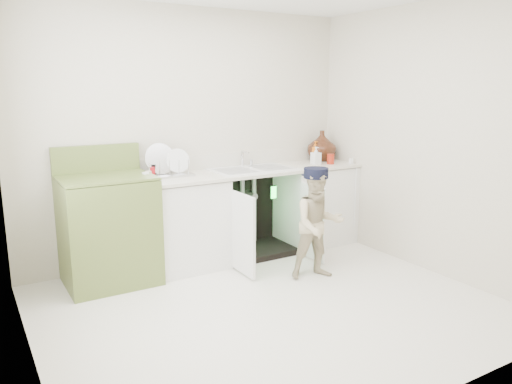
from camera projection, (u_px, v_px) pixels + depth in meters
ground at (270, 306)px, 4.02m from camera, size 3.50×3.50×0.00m
room_shell at (271, 152)px, 3.76m from camera, size 6.00×5.50×1.26m
counter_run at (255, 209)px, 5.23m from camera, size 2.44×1.02×1.24m
avocado_stove at (108, 228)px, 4.43m from camera, size 0.78×0.65×1.22m
repair_worker at (318, 223)px, 4.54m from camera, size 0.57×0.80×1.03m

